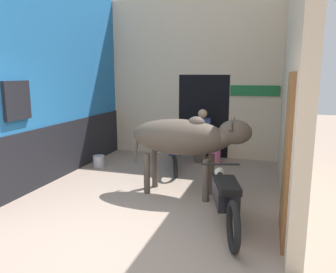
% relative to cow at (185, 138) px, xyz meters
% --- Properties ---
extents(ground_plane, '(30.00, 30.00, 0.00)m').
position_rel_cow_xyz_m(ground_plane, '(-0.53, -1.91, -1.01)').
color(ground_plane, gray).
extents(wall_left_shopfront, '(0.25, 4.67, 3.92)m').
position_rel_cow_xyz_m(wall_left_shopfront, '(-2.75, 0.41, 0.89)').
color(wall_left_shopfront, '#236BAD').
rests_on(wall_left_shopfront, ground_plane).
extents(wall_back_with_doorway, '(4.26, 0.93, 3.92)m').
position_rel_cow_xyz_m(wall_back_with_doorway, '(-0.42, 3.02, 0.59)').
color(wall_back_with_doorway, beige).
rests_on(wall_back_with_doorway, ground_plane).
extents(wall_right_with_door, '(0.22, 4.67, 3.92)m').
position_rel_cow_xyz_m(wall_right_with_door, '(1.68, 0.37, 0.92)').
color(wall_right_with_door, beige).
rests_on(wall_right_with_door, ground_plane).
extents(cow, '(2.10, 0.75, 1.42)m').
position_rel_cow_xyz_m(cow, '(0.00, 0.00, 0.00)').
color(cow, '#4C4238').
rests_on(cow, ground_plane).
extents(motorcycle_near, '(0.75, 1.95, 0.74)m').
position_rel_cow_xyz_m(motorcycle_near, '(0.82, -1.00, -0.58)').
color(motorcycle_near, black).
rests_on(motorcycle_near, ground_plane).
extents(motorcycle_far, '(0.79, 1.97, 0.76)m').
position_rel_cow_xyz_m(motorcycle_far, '(-0.64, 1.58, -0.57)').
color(motorcycle_far, black).
rests_on(motorcycle_far, ground_plane).
extents(shopkeeper_seated, '(0.38, 0.34, 1.26)m').
position_rel_cow_xyz_m(shopkeeper_seated, '(-0.16, 2.24, -0.34)').
color(shopkeeper_seated, brown).
rests_on(shopkeeper_seated, ground_plane).
extents(plastic_stool, '(0.38, 0.38, 0.45)m').
position_rel_cow_xyz_m(plastic_stool, '(0.16, 2.20, -0.77)').
color(plastic_stool, '#DB6093').
rests_on(plastic_stool, ground_plane).
extents(bucket, '(0.26, 0.26, 0.26)m').
position_rel_cow_xyz_m(bucket, '(-2.29, 1.09, -0.88)').
color(bucket, '#A8A8B2').
rests_on(bucket, ground_plane).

